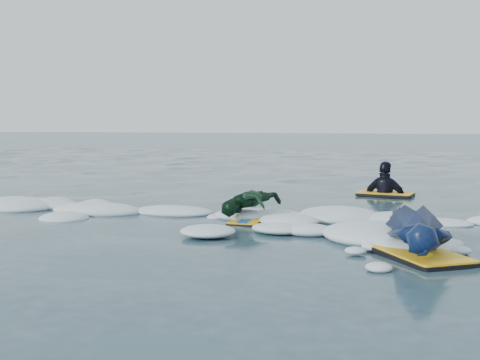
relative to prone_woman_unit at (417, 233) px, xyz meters
name	(u,v)px	position (x,y,z in m)	size (l,w,h in m)	color
ground	(228,237)	(-2.15, 0.47, -0.23)	(120.00, 120.00, 0.00)	#1A3040
foam_band	(246,223)	(-2.15, 1.50, -0.23)	(12.00, 3.10, 0.30)	silver
prone_woman_unit	(417,233)	(0.00, 0.00, 0.00)	(1.13, 1.79, 0.45)	black
prone_child_unit	(251,206)	(-2.12, 1.65, -0.02)	(0.93, 1.22, 0.43)	black
waiting_rider_unit	(385,201)	(-0.25, 4.91, -0.32)	(1.10, 0.75, 1.50)	black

